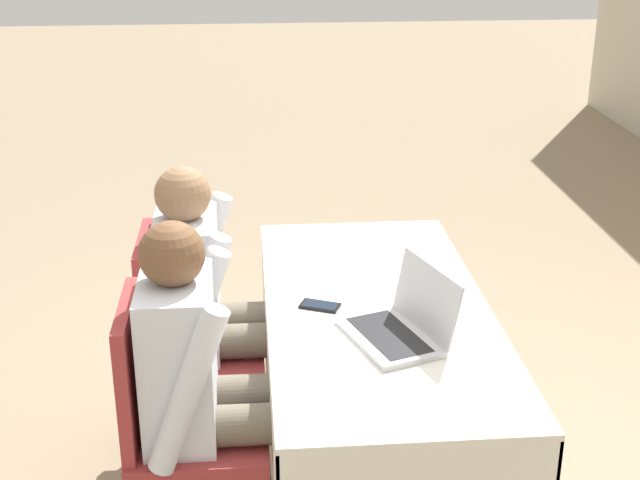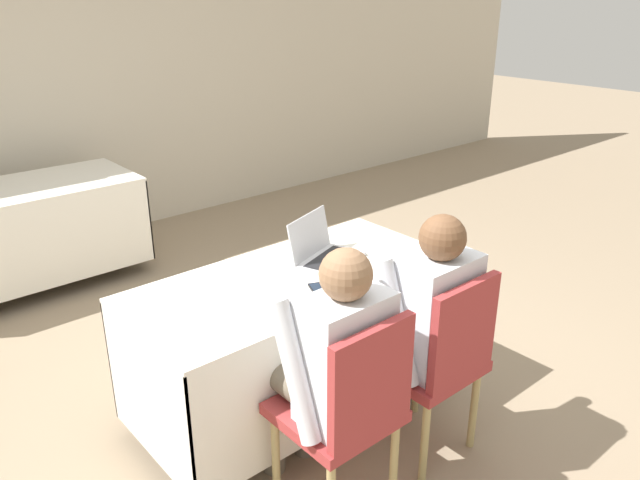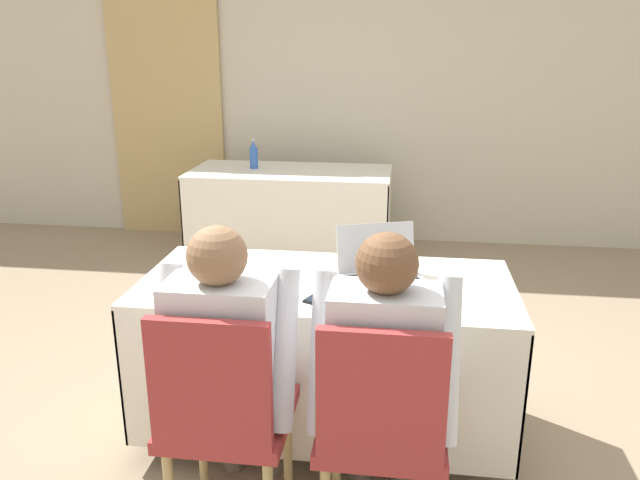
{
  "view_description": "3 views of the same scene",
  "coord_description": "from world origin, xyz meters",
  "px_view_note": "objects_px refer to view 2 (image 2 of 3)",
  "views": [
    {
      "loc": [
        2.72,
        -0.43,
        2.1
      ],
      "look_at": [
        0.0,
        -0.2,
        1.01
      ],
      "focal_mm": 50.0,
      "sensor_mm": 36.0,
      "label": 1
    },
    {
      "loc": [
        -1.67,
        -2.15,
        2.06
      ],
      "look_at": [
        0.0,
        -0.2,
        1.01
      ],
      "focal_mm": 35.0,
      "sensor_mm": 36.0,
      "label": 2
    },
    {
      "loc": [
        0.31,
        -2.5,
        1.75
      ],
      "look_at": [
        0.0,
        -0.2,
        1.01
      ],
      "focal_mm": 35.0,
      "sensor_mm": 36.0,
      "label": 3
    }
  ],
  "objects_px": {
    "chair_near_right": "(438,357)",
    "person_checkered_shirt": "(331,362)",
    "person_white_shirt": "(422,317)",
    "cell_phone": "(319,290)",
    "chair_near_left": "(348,407)",
    "laptop": "(325,253)"
  },
  "relations": [
    {
      "from": "laptop",
      "to": "chair_near_left",
      "type": "distance_m",
      "value": 0.93
    },
    {
      "from": "laptop",
      "to": "chair_near_right",
      "type": "distance_m",
      "value": 0.78
    },
    {
      "from": "person_white_shirt",
      "to": "chair_near_left",
      "type": "bearing_deg",
      "value": 10.82
    },
    {
      "from": "laptop",
      "to": "chair_near_left",
      "type": "bearing_deg",
      "value": -144.25
    },
    {
      "from": "person_white_shirt",
      "to": "cell_phone",
      "type": "bearing_deg",
      "value": -53.96
    },
    {
      "from": "cell_phone",
      "to": "chair_near_left",
      "type": "height_order",
      "value": "chair_near_left"
    },
    {
      "from": "cell_phone",
      "to": "chair_near_right",
      "type": "distance_m",
      "value": 0.61
    },
    {
      "from": "cell_phone",
      "to": "person_white_shirt",
      "type": "distance_m",
      "value": 0.48
    },
    {
      "from": "laptop",
      "to": "person_white_shirt",
      "type": "relative_size",
      "value": 0.35
    },
    {
      "from": "person_checkered_shirt",
      "to": "person_white_shirt",
      "type": "distance_m",
      "value": 0.55
    },
    {
      "from": "chair_near_right",
      "to": "person_checkered_shirt",
      "type": "xyz_separation_m",
      "value": [
        -0.55,
        0.1,
        0.16
      ]
    },
    {
      "from": "person_checkered_shirt",
      "to": "cell_phone",
      "type": "bearing_deg",
      "value": -124.81
    },
    {
      "from": "cell_phone",
      "to": "person_checkered_shirt",
      "type": "distance_m",
      "value": 0.48
    },
    {
      "from": "person_white_shirt",
      "to": "person_checkered_shirt",
      "type": "bearing_deg",
      "value": 0.0
    },
    {
      "from": "chair_near_right",
      "to": "laptop",
      "type": "bearing_deg",
      "value": -87.0
    },
    {
      "from": "chair_near_right",
      "to": "person_white_shirt",
      "type": "xyz_separation_m",
      "value": [
        0.0,
        0.1,
        0.16
      ]
    },
    {
      "from": "cell_phone",
      "to": "chair_near_left",
      "type": "relative_size",
      "value": 0.16
    },
    {
      "from": "person_white_shirt",
      "to": "laptop",
      "type": "bearing_deg",
      "value": -86.5
    },
    {
      "from": "person_checkered_shirt",
      "to": "chair_near_right",
      "type": "bearing_deg",
      "value": 169.18
    },
    {
      "from": "person_checkered_shirt",
      "to": "person_white_shirt",
      "type": "relative_size",
      "value": 1.0
    },
    {
      "from": "chair_near_right",
      "to": "person_white_shirt",
      "type": "bearing_deg",
      "value": -90.0
    },
    {
      "from": "laptop",
      "to": "cell_phone",
      "type": "xyz_separation_m",
      "value": [
        -0.24,
        -0.24,
        -0.04
      ]
    }
  ]
}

